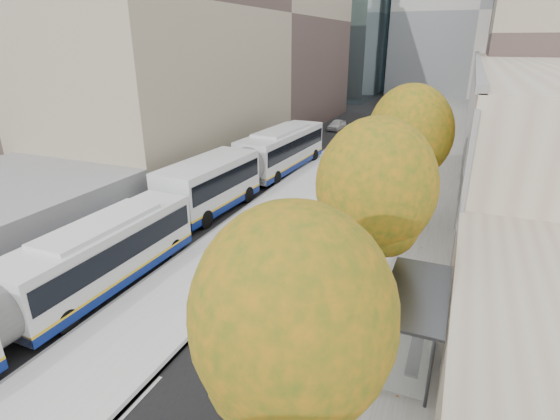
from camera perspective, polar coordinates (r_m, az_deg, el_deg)
The scene contains 13 objects.
bus_platform at distance 39.17m, azimuth 7.26°, elevation 6.41°, with size 4.25×150.00×0.15m, color silver.
sidewalk at distance 37.94m, azimuth 18.99°, elevation 4.87°, with size 4.75×150.00×0.08m, color gray.
building_tan at distance 66.51m, azimuth 31.63°, elevation 13.03°, with size 18.00×92.00×8.00m, color tan.
building_midrise at distance 51.34m, azimuth -12.21°, elevation 23.60°, with size 24.00×46.00×25.00m, color gray.
building_far_block at distance 97.70m, azimuth 24.57°, elevation 22.40°, with size 30.00×18.00×30.00m, color #A8A49B.
bus_shelter at distance 14.74m, azimuth 18.04°, elevation -11.74°, with size 1.90×4.40×2.53m.
tree_b at distance 8.57m, azimuth 1.68°, elevation -13.78°, with size 4.00×4.00×6.97m.
tree_c at distance 15.51m, azimuth 12.42°, elevation 3.05°, with size 4.20×4.20×7.28m.
tree_d at distance 24.12m, azimuth 16.62°, elevation 9.61°, with size 4.40×4.40×7.60m.
bus_near at distance 18.05m, azimuth -30.29°, elevation -9.83°, with size 2.61×16.72×2.78m.
bus_far at distance 31.95m, azimuth -3.14°, elevation 6.31°, with size 3.94×19.54×3.24m.
cyclist at distance 16.51m, azimuth -0.03°, elevation -12.42°, with size 0.64×1.72×2.18m.
distant_car at distance 53.68m, azimuth 7.41°, elevation 10.98°, with size 1.43×3.55×1.21m, color silver.
Camera 1 is at (6.08, -1.57, 9.94)m, focal length 28.00 mm.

